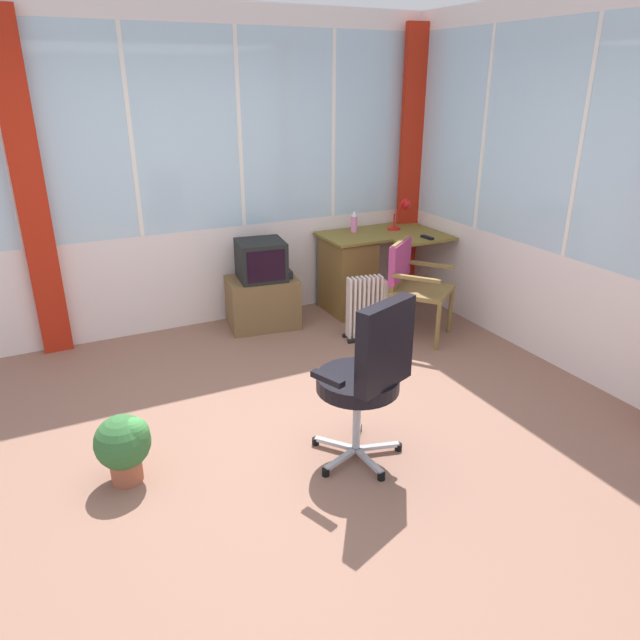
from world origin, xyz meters
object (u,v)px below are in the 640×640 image
Objects in this scene: desk at (351,271)px; wooden_armchair at (410,276)px; tv_remote at (427,237)px; space_heater at (367,307)px; office_chair at (369,370)px; tv_on_stand at (262,289)px; spray_bottle at (354,222)px; potted_plant at (124,444)px; desk_lamp at (404,210)px.

wooden_armchair is at bearing -77.55° from desk.
tv_remote is 0.26× the size of space_heater.
office_chair is (-1.76, -1.88, -0.16)m from tv_remote.
office_chair is 2.32m from tv_on_stand.
tv_remote is 2.58m from office_chair.
spray_bottle is 0.25× the size of wooden_armchair.
desk is at bearing 72.96° from space_heater.
spray_bottle is at bearing 62.62° from office_chair.
office_chair reaches higher than potted_plant.
desk_lamp is 0.36× the size of wooden_armchair.
tv_on_stand is 1.01m from space_heater.
office_chair reaches higher than wooden_armchair.
desk_lamp is 0.96m from wooden_armchair.
tv_remote is at bearing 18.07° from space_heater.
wooden_armchair is 1.37m from tv_on_stand.
potted_plant is at bearing -130.26° from tv_on_stand.
wooden_armchair reaches higher than tv_remote.
potted_plant is (-3.10, -1.83, -0.73)m from desk_lamp.
desk reaches higher than potted_plant.
space_heater is (-0.30, -0.80, -0.58)m from spray_bottle.
tv_on_stand reaches higher than tv_remote.
desk_lamp reaches higher than space_heater.
desk_lamp is 2.12× the size of tv_remote.
potted_plant is at bearing -158.14° from wooden_armchair.
office_chair reaches higher than space_heater.
space_heater is (0.74, -0.68, -0.08)m from tv_on_stand.
spray_bottle is 1.03m from space_heater.
office_chair is 1.91m from space_heater.
spray_bottle reaches higher than potted_plant.
wooden_armchair is at bearing -84.84° from spray_bottle.
tv_on_stand reaches higher than potted_plant.
potted_plant is at bearing 161.54° from office_chair.
potted_plant is (-1.57, -1.85, -0.12)m from tv_on_stand.
office_chair reaches higher than spray_bottle.
spray_bottle reaches higher than tv_on_stand.
wooden_armchair is at bearing 21.86° from potted_plant.
spray_bottle is at bearing 95.16° from wooden_armchair.
tv_on_stand is 2.43m from potted_plant.
wooden_armchair is 0.82× the size of office_chair.
wooden_armchair is (0.08, -0.89, -0.32)m from spray_bottle.
office_chair is 1.47m from potted_plant.
tv_on_stand is (-1.54, 0.42, -0.42)m from tv_remote.
desk_lamp is at bearing 61.17° from wooden_armchair.
tv_on_stand is (-1.04, -0.12, -0.51)m from spray_bottle.
desk is 0.81m from desk_lamp.
desk is 0.80m from wooden_armchair.
space_heater is (0.95, 1.62, -0.33)m from office_chair.
office_chair is at bearing -117.38° from spray_bottle.
space_heater is at bearing -139.98° from desk_lamp.
spray_bottle is 3.32m from potted_plant.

